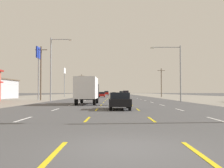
# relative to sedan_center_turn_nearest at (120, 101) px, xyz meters

# --- Properties ---
(ground_plane) EXTENTS (572.00, 572.00, 0.00)m
(ground_plane) POSITION_rel_sedan_center_turn_nearest_xyz_m (-0.22, 51.01, -0.76)
(ground_plane) COLOR #4C4C4F
(lot_apron_left) EXTENTS (28.00, 440.00, 0.01)m
(lot_apron_left) POSITION_rel_sedan_center_turn_nearest_xyz_m (-24.97, 51.01, -0.75)
(lot_apron_left) COLOR gray
(lot_apron_left) RESTS_ON ground
(lot_apron_right) EXTENTS (28.00, 440.00, 0.01)m
(lot_apron_right) POSITION_rel_sedan_center_turn_nearest_xyz_m (24.53, 51.01, -0.75)
(lot_apron_right) COLOR gray
(lot_apron_right) RESTS_ON ground
(lane_markings) EXTENTS (10.64, 227.60, 0.01)m
(lane_markings) POSITION_rel_sedan_center_turn_nearest_xyz_m (-0.22, 89.51, -0.75)
(lane_markings) COLOR white
(lane_markings) RESTS_ON ground
(signal_span_wire) EXTENTS (26.39, 0.52, 8.96)m
(signal_span_wire) POSITION_rel_sedan_center_turn_nearest_xyz_m (0.15, -8.55, 4.47)
(signal_span_wire) COLOR brown
(signal_span_wire) RESTS_ON ground
(sedan_center_turn_nearest) EXTENTS (1.80, 4.50, 1.46)m
(sedan_center_turn_nearest) POSITION_rel_sedan_center_turn_nearest_xyz_m (0.00, 0.00, 0.00)
(sedan_center_turn_nearest) COLOR black
(sedan_center_turn_nearest) RESTS_ON ground
(box_truck_inner_left_near) EXTENTS (2.40, 7.20, 3.23)m
(box_truck_inner_left_near) POSITION_rel_sedan_center_turn_nearest_xyz_m (-3.74, 8.83, 1.08)
(box_truck_inner_left_near) COLOR black
(box_truck_inner_left_near) RESTS_ON ground
(hatchback_inner_left_mid) EXTENTS (1.72, 3.90, 1.54)m
(hatchback_inner_left_mid) POSITION_rel_sedan_center_turn_nearest_xyz_m (-3.83, 49.55, 0.03)
(hatchback_inner_left_mid) COLOR red
(hatchback_inner_left_mid) RESTS_ON ground
(suv_far_left_midfar) EXTENTS (1.98, 4.90, 1.98)m
(suv_far_left_midfar) POSITION_rel_sedan_center_turn_nearest_xyz_m (-7.15, 53.66, 0.27)
(suv_far_left_midfar) COLOR silver
(suv_far_left_midfar) RESTS_ON ground
(suv_inner_right_far) EXTENTS (1.98, 4.90, 1.98)m
(suv_inner_right_far) POSITION_rel_sedan_center_turn_nearest_xyz_m (3.43, 60.25, 0.27)
(suv_inner_right_far) COLOR red
(suv_inner_right_far) RESTS_ON ground
(suv_inner_left_farther) EXTENTS (1.98, 4.90, 1.98)m
(suv_inner_left_farther) POSITION_rel_sedan_center_turn_nearest_xyz_m (-3.78, 93.10, 0.27)
(suv_inner_left_farther) COLOR red
(suv_inner_left_farther) RESTS_ON ground
(sedan_center_turn_farthest) EXTENTS (1.80, 4.50, 1.46)m
(sedan_center_turn_farthest) POSITION_rel_sedan_center_turn_nearest_xyz_m (-0.27, 104.95, 0.00)
(sedan_center_turn_farthest) COLOR navy
(sedan_center_turn_farthest) RESTS_ON ground
(suv_inner_right_distant_a) EXTENTS (1.98, 4.90, 1.98)m
(suv_inner_right_distant_a) POSITION_rel_sedan_center_turn_nearest_xyz_m (3.48, 108.22, 0.27)
(suv_inner_right_distant_a) COLOR #235B2D
(suv_inner_right_distant_a) RESTS_ON ground
(pole_sign_left_row_1) EXTENTS (0.24, 2.65, 9.67)m
(pole_sign_left_row_1) POSITION_rel_sedan_center_turn_nearest_xyz_m (-14.20, 23.62, 6.82)
(pole_sign_left_row_1) COLOR gray
(pole_sign_left_row_1) RESTS_ON ground
(pole_sign_left_row_2) EXTENTS (0.24, 2.75, 8.71)m
(pole_sign_left_row_2) POSITION_rel_sedan_center_turn_nearest_xyz_m (-15.17, 52.63, 6.09)
(pole_sign_left_row_2) COLOR gray
(pole_sign_left_row_2) RESTS_ON ground
(streetlight_left_row_0) EXTENTS (3.40, 0.26, 10.03)m
(streetlight_left_row_0) POSITION_rel_sedan_center_turn_nearest_xyz_m (-10.07, 17.27, 4.94)
(streetlight_left_row_0) COLOR gray
(streetlight_left_row_0) RESTS_ON ground
(streetlight_right_row_0) EXTENTS (4.79, 0.26, 8.77)m
(streetlight_right_row_0) POSITION_rel_sedan_center_turn_nearest_xyz_m (9.36, 17.27, 4.45)
(streetlight_right_row_0) COLOR gray
(streetlight_right_row_0) RESTS_ON ground
(utility_pole_left_row_0) EXTENTS (2.20, 0.26, 9.73)m
(utility_pole_left_row_0) POSITION_rel_sedan_center_turn_nearest_xyz_m (-13.63, 23.17, 4.31)
(utility_pole_left_row_0) COLOR brown
(utility_pole_left_row_0) RESTS_ON ground
(utility_pole_right_row_1) EXTENTS (2.20, 0.26, 8.42)m
(utility_pole_right_row_1) POSITION_rel_sedan_center_turn_nearest_xyz_m (13.52, 51.59, 3.64)
(utility_pole_right_row_1) COLOR brown
(utility_pole_right_row_1) RESTS_ON ground
(utility_pole_left_row_2) EXTENTS (2.20, 0.26, 8.59)m
(utility_pole_left_row_2) POSITION_rel_sedan_center_turn_nearest_xyz_m (-13.48, 78.88, 3.73)
(utility_pole_left_row_2) COLOR brown
(utility_pole_left_row_2) RESTS_ON ground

